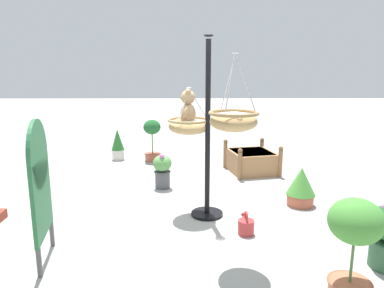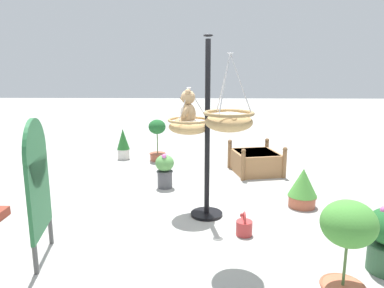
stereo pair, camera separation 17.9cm
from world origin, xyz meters
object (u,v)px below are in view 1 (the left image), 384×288
Objects in this scene: hanging_basket_with_teddy at (189,126)px; wooden_planter_box at (251,161)px; display_sign_board at (40,180)px; potted_plant_flowering_red at (162,170)px; potted_plant_broad_leaf at (152,137)px; teddy_bear at (187,110)px; hanging_basket_left_high at (234,120)px; potted_plant_conical_shrub at (118,144)px; potted_plant_tall_leafy at (301,187)px; watering_can at (246,226)px; potted_plant_fern_front at (354,244)px; display_pole_central at (207,163)px.

wooden_planter_box is (1.97, -1.24, -1.01)m from hanging_basket_with_teddy.
potted_plant_flowering_red is at bearing -24.62° from display_sign_board.
hanging_basket_with_teddy is at bearing -164.63° from potted_plant_broad_leaf.
display_sign_board is at bearing 140.05° from wooden_planter_box.
hanging_basket_left_high reaches higher than teddy_bear.
hanging_basket_with_teddy is 0.92× the size of potted_plant_conical_shrub.
potted_plant_conical_shrub is (2.77, 3.23, 0.06)m from potted_plant_tall_leafy.
wooden_planter_box is 2.76m from watering_can.
potted_plant_conical_shrub is 0.76× the size of potted_plant_broad_leaf.
potted_plant_conical_shrub is at bearing 27.49° from teddy_bear.
watering_can is at bearing -75.07° from display_sign_board.
potted_plant_fern_front is (-4.10, -0.11, 0.36)m from wooden_planter_box.
display_sign_board reaches higher than potted_plant_flowering_red.
potted_plant_fern_front is 1.68× the size of potted_plant_tall_leafy.
teddy_bear reaches higher than potted_plant_flowering_red.
display_pole_central is at bearing -161.03° from potted_plant_broad_leaf.
hanging_basket_left_high is at bearing -89.57° from display_sign_board.
display_sign_board reaches higher than potted_plant_broad_leaf.
wooden_planter_box is 4.35m from display_sign_board.
hanging_basket_with_teddy is at bearing 97.07° from potted_plant_tall_leafy.
potted_plant_broad_leaf is at bearing 42.51° from potted_plant_tall_leafy.
potted_plant_fern_front is at bearing -178.43° from wooden_planter_box.
potted_plant_conical_shrub is at bearing 27.84° from hanging_basket_with_teddy.
hanging_basket_left_high is 1.53m from potted_plant_fern_front.
hanging_basket_left_high is 1.10× the size of potted_plant_conical_shrub.
display_pole_central is 0.98m from watering_can.
wooden_planter_box is at bearing -32.12° from hanging_basket_with_teddy.
potted_plant_conical_shrub reaches higher than potted_plant_flowering_red.
display_sign_board is 2.43m from watering_can.
potted_plant_fern_front is at bearing -131.89° from hanging_basket_left_high.
teddy_bear is 3.54m from potted_plant_conical_shrub.
potted_plant_conical_shrub is 4.34m from display_sign_board.
potted_plant_conical_shrub is 4.36m from watering_can.
hanging_basket_left_high is (-1.31, -0.46, 0.04)m from teddy_bear.
potted_plant_broad_leaf is 3.93m from watering_can.
hanging_basket_with_teddy reaches higher than potted_plant_tall_leafy.
wooden_planter_box is at bearing -32.61° from teddy_bear.
wooden_planter_box is 1.20× the size of potted_plant_broad_leaf.
potted_plant_broad_leaf is (5.01, 2.14, -0.06)m from potted_plant_fern_front.
wooden_planter_box is 1.58× the size of potted_plant_conical_shrub.
potted_plant_tall_leafy is (-0.82, -2.11, -0.03)m from potted_plant_flowering_red.
display_sign_board is at bearing -179.31° from potted_plant_conical_shrub.
display_sign_board is (0.80, 2.87, 0.31)m from potted_plant_fern_front.
potted_plant_broad_leaf is at bearing 16.37° from hanging_basket_left_high.
display_pole_central reaches higher than potted_plant_broad_leaf.
potted_plant_flowering_red is 1.05× the size of potted_plant_tall_leafy.
hanging_basket_with_teddy reaches higher than potted_plant_broad_leaf.
display_pole_central is 2.65× the size of potted_plant_broad_leaf.
potted_plant_broad_leaf is at bearing -9.85° from display_sign_board.
hanging_basket_with_teddy is at bearing -156.43° from potted_plant_flowering_red.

